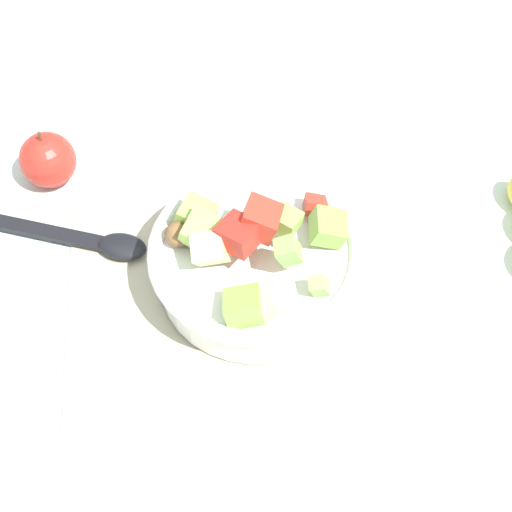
# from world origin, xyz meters

# --- Properties ---
(ground_plane) EXTENTS (2.40, 2.40, 0.00)m
(ground_plane) POSITION_xyz_m (0.00, 0.00, 0.00)
(ground_plane) COLOR silver
(placemat) EXTENTS (0.43, 0.32, 0.01)m
(placemat) POSITION_xyz_m (0.00, 0.00, 0.00)
(placemat) COLOR #BCB299
(placemat) RESTS_ON ground_plane
(salad_bowl) EXTENTS (0.23, 0.23, 0.11)m
(salad_bowl) POSITION_xyz_m (0.01, -0.01, 0.04)
(salad_bowl) COLOR white
(salad_bowl) RESTS_ON placemat
(serving_spoon) EXTENTS (0.24, 0.11, 0.01)m
(serving_spoon) POSITION_xyz_m (0.21, -0.09, 0.01)
(serving_spoon) COLOR black
(serving_spoon) RESTS_ON placemat
(whole_apple) EXTENTS (0.07, 0.07, 0.08)m
(whole_apple) POSITION_xyz_m (0.24, -0.19, 0.03)
(whole_apple) COLOR red
(whole_apple) RESTS_ON ground_plane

